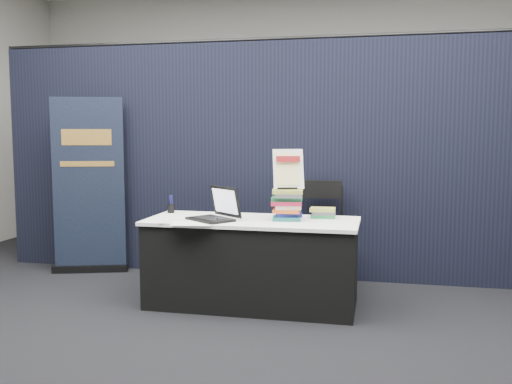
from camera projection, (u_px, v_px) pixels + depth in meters
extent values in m
plane|color=black|center=(236.00, 326.00, 4.40)|extent=(8.00, 8.00, 0.00)
cube|color=#B3B1A9|center=(306.00, 114.00, 8.10)|extent=(8.00, 0.02, 3.50)
cube|color=black|center=(275.00, 161.00, 5.83)|extent=(6.00, 0.08, 2.40)
cube|color=black|center=(252.00, 264.00, 4.89)|extent=(1.76, 0.71, 0.72)
cube|color=white|center=(252.00, 221.00, 4.86)|extent=(1.80, 0.75, 0.03)
cube|color=black|center=(210.00, 219.00, 4.78)|extent=(0.46, 0.44, 0.02)
cube|color=black|center=(215.00, 201.00, 4.89)|extent=(0.33, 0.28, 0.26)
cube|color=silver|center=(214.00, 201.00, 4.88)|extent=(0.28, 0.23, 0.20)
ellipsoid|color=black|center=(220.00, 220.00, 4.72)|extent=(0.08, 0.11, 0.03)
cube|color=silver|center=(175.00, 221.00, 4.73)|extent=(0.31, 0.26, 0.00)
cube|color=white|center=(192.00, 224.00, 4.62)|extent=(0.37, 0.29, 0.00)
cube|color=white|center=(206.00, 220.00, 4.80)|extent=(0.36, 0.29, 0.00)
cylinder|color=black|center=(171.00, 208.00, 5.24)|extent=(0.08, 0.08, 0.08)
cube|color=#195F5A|center=(287.00, 218.00, 4.81)|extent=(0.26, 0.22, 0.03)
cube|color=navy|center=(287.00, 214.00, 4.80)|extent=(0.26, 0.22, 0.03)
cube|color=#D4531D|center=(287.00, 211.00, 4.80)|extent=(0.26, 0.22, 0.03)
cube|color=beige|center=(287.00, 207.00, 4.80)|extent=(0.26, 0.22, 0.03)
cube|color=#A21A36|center=(288.00, 203.00, 4.79)|extent=(0.26, 0.22, 0.03)
cube|color=#217D44|center=(288.00, 199.00, 4.79)|extent=(0.26, 0.22, 0.03)
cube|color=#4F5055|center=(288.00, 195.00, 4.79)|extent=(0.26, 0.22, 0.03)
cube|color=#A0A441|center=(288.00, 191.00, 4.78)|extent=(0.26, 0.22, 0.03)
cube|color=#217D44|center=(323.00, 216.00, 4.94)|extent=(0.22, 0.18, 0.03)
cube|color=#4F5055|center=(323.00, 213.00, 4.93)|extent=(0.22, 0.18, 0.03)
cube|color=#A0A441|center=(323.00, 210.00, 4.93)|extent=(0.22, 0.18, 0.03)
cube|color=black|center=(287.00, 188.00, 4.76)|extent=(0.17, 0.07, 0.02)
cylinder|color=black|center=(281.00, 176.00, 4.85)|extent=(0.04, 0.09, 0.25)
cylinder|color=black|center=(297.00, 176.00, 4.82)|extent=(0.04, 0.09, 0.25)
cube|color=white|center=(288.00, 169.00, 4.79)|extent=(0.27, 0.18, 0.33)
cube|color=#F9EE9B|center=(288.00, 169.00, 4.79)|extent=(0.22, 0.14, 0.26)
cube|color=maroon|center=(288.00, 159.00, 4.77)|extent=(0.20, 0.08, 0.05)
cube|color=black|center=(90.00, 269.00, 6.09)|extent=(0.78, 0.34, 0.07)
cube|color=black|center=(89.00, 186.00, 6.01)|extent=(0.71, 0.26, 1.85)
cube|color=#B88739|center=(86.00, 137.00, 5.94)|extent=(0.49, 0.16, 0.17)
cube|color=#B88739|center=(87.00, 164.00, 5.97)|extent=(0.53, 0.18, 0.06)
cylinder|color=black|center=(290.00, 267.00, 5.26)|extent=(0.02, 0.02, 0.49)
cylinder|color=black|center=(337.00, 270.00, 5.16)|extent=(0.02, 0.02, 0.49)
cylinder|color=black|center=(297.00, 257.00, 5.68)|extent=(0.02, 0.02, 0.49)
cylinder|color=black|center=(341.00, 259.00, 5.59)|extent=(0.02, 0.02, 0.49)
cube|color=black|center=(316.00, 235.00, 5.40)|extent=(0.48, 0.48, 0.04)
cube|color=black|center=(319.00, 189.00, 5.57)|extent=(0.44, 0.04, 0.18)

